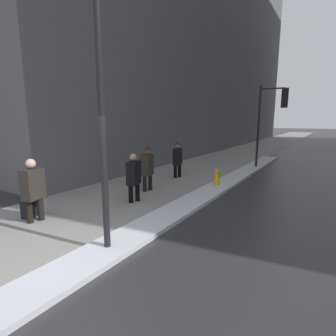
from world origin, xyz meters
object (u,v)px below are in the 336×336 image
at_px(pedestrian_trailing, 33,187).
at_px(rolling_suitcase, 29,206).
at_px(pedestrian_in_fedora, 147,166).
at_px(pedestrian_nearside, 177,158).
at_px(pedestrian_with_shoulder_bag, 134,176).
at_px(fire_hydrant, 217,179).
at_px(traffic_light_near, 274,109).
at_px(lamp_post, 100,76).

height_order(pedestrian_trailing, rolling_suitcase, pedestrian_trailing).
bearing_deg(pedestrian_in_fedora, rolling_suitcase, -29.83).
bearing_deg(pedestrian_nearside, pedestrian_trailing, -18.43).
height_order(pedestrian_trailing, pedestrian_in_fedora, pedestrian_in_fedora).
xyz_separation_m(pedestrian_with_shoulder_bag, fire_hydrant, (1.45, 2.88, -0.47)).
xyz_separation_m(pedestrian_in_fedora, rolling_suitcase, (-0.98, -3.63, -0.57)).
relative_size(traffic_light_near, fire_hydrant, 5.78).
height_order(lamp_post, pedestrian_in_fedora, lamp_post).
xyz_separation_m(traffic_light_near, rolling_suitcase, (-3.72, -10.13, -2.62)).
bearing_deg(pedestrian_nearside, fire_hydrant, 56.26).
bearing_deg(pedestrian_nearside, pedestrian_with_shoulder_bag, -4.95).
bearing_deg(pedestrian_with_shoulder_bag, lamp_post, 15.39).
bearing_deg(rolling_suitcase, pedestrian_with_shoulder_bag, 135.34).
bearing_deg(pedestrian_nearside, pedestrian_in_fedora, -9.87).
height_order(traffic_light_near, pedestrian_in_fedora, traffic_light_near).
bearing_deg(pedestrian_nearside, traffic_light_near, 129.82).
bearing_deg(pedestrian_in_fedora, lamp_post, 12.11).
relative_size(traffic_light_near, pedestrian_with_shoulder_bag, 2.76).
xyz_separation_m(rolling_suitcase, fire_hydrant, (2.85, 5.30, 0.04)).
bearing_deg(lamp_post, fire_hydrant, 90.59).
relative_size(lamp_post, pedestrian_trailing, 3.45).
bearing_deg(rolling_suitcase, lamp_post, 71.67).
bearing_deg(fire_hydrant, pedestrian_nearside, 160.92).
bearing_deg(pedestrian_nearside, rolling_suitcase, -22.08).
bearing_deg(pedestrian_trailing, traffic_light_near, 147.24).
relative_size(pedestrian_nearside, fire_hydrant, 2.23).
height_order(lamp_post, traffic_light_near, lamp_post).
relative_size(pedestrian_with_shoulder_bag, fire_hydrant, 2.10).
xyz_separation_m(pedestrian_nearside, fire_hydrant, (2.07, -0.72, -0.51)).
height_order(pedestrian_with_shoulder_bag, pedestrian_nearside, pedestrian_nearside).
bearing_deg(pedestrian_trailing, pedestrian_in_fedora, 156.11).
xyz_separation_m(pedestrian_nearside, rolling_suitcase, (-0.78, -6.02, -0.55)).
xyz_separation_m(pedestrian_in_fedora, pedestrian_nearside, (-0.20, 2.39, -0.02)).
distance_m(lamp_post, pedestrian_nearside, 6.96).
distance_m(lamp_post, pedestrian_in_fedora, 4.85).
bearing_deg(lamp_post, rolling_suitcase, 176.34).
bearing_deg(rolling_suitcase, traffic_light_near, 145.18).
height_order(pedestrian_trailing, pedestrian_nearside, pedestrian_nearside).
height_order(pedestrian_trailing, pedestrian_with_shoulder_bag, pedestrian_trailing).
bearing_deg(pedestrian_in_fedora, pedestrian_with_shoulder_bag, 4.33).
xyz_separation_m(traffic_light_near, pedestrian_trailing, (-3.33, -10.21, -2.07)).
xyz_separation_m(lamp_post, fire_hydrant, (-0.06, 5.49, -2.82)).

